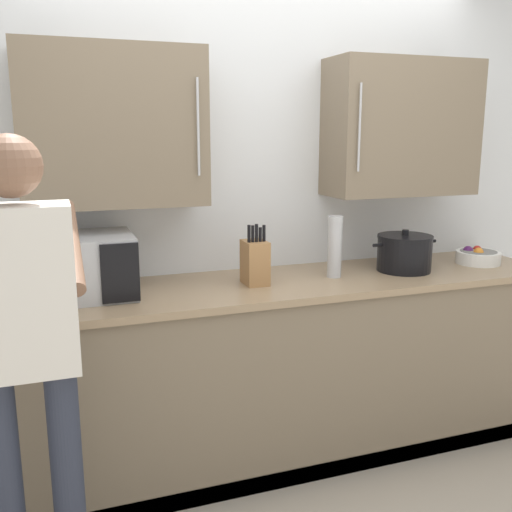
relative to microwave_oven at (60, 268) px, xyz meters
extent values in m
cube|color=silver|center=(1.05, 0.34, 0.22)|extent=(3.88, 0.10, 2.63)
cube|color=#756651|center=(0.28, 0.13, 0.62)|extent=(0.84, 0.32, 0.73)
cylinder|color=#B7BABF|center=(0.64, -0.04, 0.62)|extent=(0.01, 0.01, 0.44)
cube|color=#756651|center=(1.82, 0.13, 0.62)|extent=(0.84, 0.32, 0.73)
cylinder|color=#B7BABF|center=(1.47, -0.04, 0.62)|extent=(0.01, 0.01, 0.44)
cube|color=#756651|center=(1.05, -0.03, -0.64)|extent=(2.98, 0.63, 0.92)
cube|color=#937A5B|center=(1.05, -0.03, -0.16)|extent=(3.02, 0.67, 0.03)
cube|color=black|center=(1.05, -0.32, -1.05)|extent=(2.98, 0.04, 0.09)
cube|color=#B7BABF|center=(0.03, 0.02, 0.00)|extent=(0.58, 0.39, 0.28)
cube|color=beige|center=(-0.05, 0.01, 0.00)|extent=(0.38, 0.33, 0.23)
cube|color=black|center=(0.24, -0.18, 0.00)|extent=(0.16, 0.01, 0.26)
cube|color=#A37547|center=(0.91, -0.04, -0.03)|extent=(0.11, 0.15, 0.22)
cylinder|color=black|center=(0.87, -0.06, 0.12)|extent=(0.02, 0.02, 0.08)
cylinder|color=black|center=(0.89, -0.06, 0.12)|extent=(0.02, 0.02, 0.08)
cylinder|color=black|center=(0.91, -0.06, 0.12)|extent=(0.02, 0.02, 0.09)
cylinder|color=black|center=(0.93, -0.06, 0.11)|extent=(0.02, 0.02, 0.07)
cylinder|color=black|center=(0.95, -0.06, 0.11)|extent=(0.02, 0.02, 0.08)
cylinder|color=white|center=(2.27, -0.04, -0.11)|extent=(0.25, 0.25, 0.07)
cylinder|color=slate|center=(2.27, -0.04, -0.09)|extent=(0.20, 0.20, 0.04)
sphere|color=#511E5B|center=(2.23, 0.00, -0.07)|extent=(0.06, 0.06, 0.06)
sphere|color=red|center=(2.30, 0.01, -0.07)|extent=(0.05, 0.05, 0.05)
sphere|color=orange|center=(2.25, -0.06, -0.07)|extent=(0.06, 0.06, 0.06)
cylinder|color=#B7BABF|center=(1.34, -0.05, 0.00)|extent=(0.07, 0.07, 0.29)
cylinder|color=#B7BABF|center=(1.34, -0.05, 0.16)|extent=(0.08, 0.08, 0.03)
cylinder|color=black|center=(1.77, -0.05, -0.05)|extent=(0.29, 0.29, 0.18)
cylinder|color=black|center=(1.77, -0.05, 0.05)|extent=(0.30, 0.30, 0.02)
cylinder|color=black|center=(1.77, -0.05, 0.07)|extent=(0.04, 0.04, 0.03)
cylinder|color=black|center=(1.60, -0.05, 0.01)|extent=(0.05, 0.02, 0.02)
cylinder|color=black|center=(1.94, -0.05, 0.01)|extent=(0.05, 0.02, 0.02)
cylinder|color=#282D3D|center=(-0.23, -0.71, -0.64)|extent=(0.11, 0.11, 0.91)
cylinder|color=#282D3D|center=(-0.03, -0.71, -0.64)|extent=(0.11, 0.11, 0.91)
cube|color=silver|center=(-0.13, -0.71, 0.09)|extent=(0.34, 0.20, 0.56)
sphere|color=brown|center=(-0.13, -0.71, 0.49)|extent=(0.20, 0.20, 0.20)
cylinder|color=brown|center=(0.04, -0.51, 0.20)|extent=(0.08, 0.44, 0.29)
camera|label=1|loc=(-0.02, -2.65, 0.59)|focal=40.44mm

